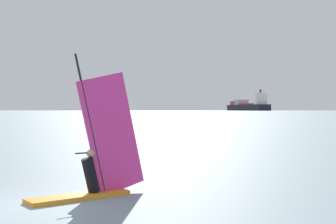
{
  "coord_description": "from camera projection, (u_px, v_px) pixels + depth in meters",
  "views": [
    {
      "loc": [
        4.17,
        -10.59,
        2.38
      ],
      "look_at": [
        4.83,
        19.56,
        2.2
      ],
      "focal_mm": 47.64,
      "sensor_mm": 36.0,
      "label": 1
    }
  ],
  "objects": [
    {
      "name": "small_sailboat",
      "position": [
        105.0,
        115.0,
        119.66
      ],
      "size": [
        8.66,
        4.17,
        8.33
      ],
      "rotation": [
        0.0,
        0.0,
        6.07
      ],
      "color": "white",
      "rests_on": "ground_plane"
    },
    {
      "name": "cargo_ship",
      "position": [
        247.0,
        106.0,
        876.89
      ],
      "size": [
        57.47,
        157.24,
        39.08
      ],
      "rotation": [
        0.0,
        0.0,
        1.79
      ],
      "color": "black",
      "rests_on": "ground_plane"
    },
    {
      "name": "distant_headland",
      "position": [
        267.0,
        104.0,
        1386.9
      ],
      "size": [
        740.38,
        503.44,
        35.46
      ],
      "primitive_type": "cube",
      "rotation": [
        0.0,
        0.0,
        0.13
      ],
      "color": "#60665B",
      "rests_on": "ground_plane"
    },
    {
      "name": "windsurfer",
      "position": [
        95.0,
        165.0,
        12.11
      ],
      "size": [
        3.02,
        2.38,
        3.91
      ],
      "rotation": [
        0.0,
        0.0,
        3.78
      ],
      "color": "orange",
      "rests_on": "ground_plane"
    }
  ]
}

